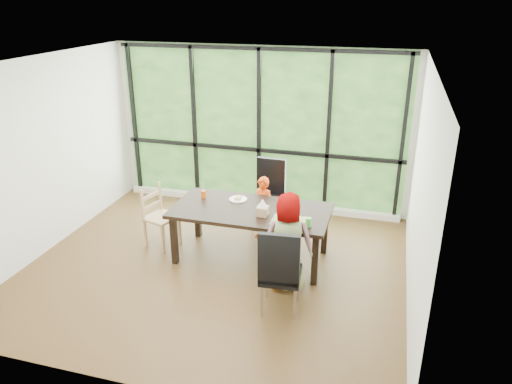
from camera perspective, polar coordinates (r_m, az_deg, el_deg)
ground at (r=6.73m, az=-4.73°, el=-8.71°), size 5.00×5.00×0.00m
back_wall at (r=8.18m, az=0.46°, el=7.40°), size 5.00×0.00×5.00m
foliage_backdrop at (r=8.17m, az=0.42°, el=7.37°), size 4.80×0.02×2.65m
window_mullions at (r=8.13m, az=0.34°, el=7.30°), size 4.80×0.06×2.65m
window_sill at (r=8.52m, az=0.25°, el=-1.24°), size 4.80×0.12×0.10m
dining_table at (r=6.74m, az=-0.59°, el=-4.91°), size 2.17×1.13×0.75m
chair_window_leather at (r=7.57m, az=1.35°, el=-0.36°), size 0.48×0.48×1.08m
chair_interior_leather at (r=5.63m, az=2.92°, el=-8.97°), size 0.50×0.50×1.08m
chair_end_beech at (r=7.17m, az=-11.01°, el=-2.93°), size 0.51×0.52×0.90m
child_toddler at (r=7.23m, az=0.80°, el=-1.92°), size 0.42×0.34×0.98m
child_older at (r=5.98m, az=3.62°, el=-5.88°), size 0.68×0.50×1.27m
placemat at (r=6.26m, az=3.95°, el=-3.36°), size 0.45×0.33×0.01m
plate_far at (r=6.87m, az=-2.11°, el=-0.86°), size 0.25×0.25×0.02m
plate_near at (r=6.23m, az=3.71°, el=-3.43°), size 0.22×0.22×0.01m
orange_cup at (r=6.96m, az=-6.17°, el=-0.24°), size 0.07×0.07×0.11m
green_cup at (r=6.11m, az=6.16°, el=-3.55°), size 0.07×0.07×0.12m
tissue_box at (r=6.37m, az=0.77°, el=-2.24°), size 0.14×0.14×0.12m
crepe_rolls_far at (r=6.86m, az=-2.11°, el=-0.66°), size 0.10×0.12×0.04m
crepe_rolls_near at (r=6.22m, az=3.72°, el=-3.22°), size 0.10×0.12×0.04m
straw_white at (r=6.93m, az=-6.21°, el=0.47°), size 0.01×0.04×0.20m
straw_pink at (r=6.07m, az=6.20°, el=-2.71°), size 0.01×0.04×0.20m
tissue at (r=6.32m, az=0.77°, el=-1.28°), size 0.12×0.12×0.11m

